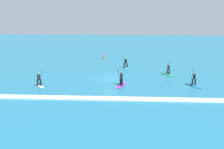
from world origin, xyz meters
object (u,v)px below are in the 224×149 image
Objects in this scene: surfer_on_white_board at (39,82)px; marker_buoy at (104,58)px; surfer_on_blue_board at (194,83)px; surfer_on_purple_board at (121,82)px; surfer_on_teal_board at (126,65)px; surfer_on_green_board at (168,72)px.

marker_buoy is (6.79, 16.80, -0.34)m from surfer_on_white_board.
surfer_on_purple_board is at bearing 59.10° from surfer_on_blue_board.
surfer_on_teal_board is 2.21× the size of marker_buoy.
surfer_on_green_board is 2.07× the size of marker_buoy.
surfer_on_blue_board is (2.23, -5.15, 0.01)m from surfer_on_green_board.
surfer_on_white_board is (-11.03, -9.97, 0.10)m from surfer_on_teal_board.
surfer_on_green_board is at bearing 154.54° from surfer_on_purple_board.
surfer_on_teal_board is 14.87m from surfer_on_white_board.
surfer_on_blue_board reaches higher than marker_buoy.
surfer_on_green_board is at bearing 44.71° from surfer_on_teal_board.
surfer_on_green_board is 18.39m from surfer_on_white_board.
surfer_on_white_board is (-10.40, -0.65, 0.05)m from surfer_on_purple_board.
surfer_on_green_board is 15.01m from marker_buoy.
marker_buoy is at bearing 5.97° from surfer_on_blue_board.
surfer_on_purple_board is at bearing -77.42° from marker_buoy.
surfer_on_green_board is at bearing -45.36° from marker_buoy.
surfer_on_white_board is at bearing 63.97° from surfer_on_green_board.
surfer_on_green_board is 1.07× the size of surfer_on_white_board.
surfer_on_teal_board is 8.04m from marker_buoy.
surfer_on_blue_board is 1.19× the size of surfer_on_white_board.
surfer_on_white_board is (-17.33, -6.12, 0.16)m from surfer_on_green_board.
surfer_on_teal_board is 1.07× the size of surfer_on_green_board.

